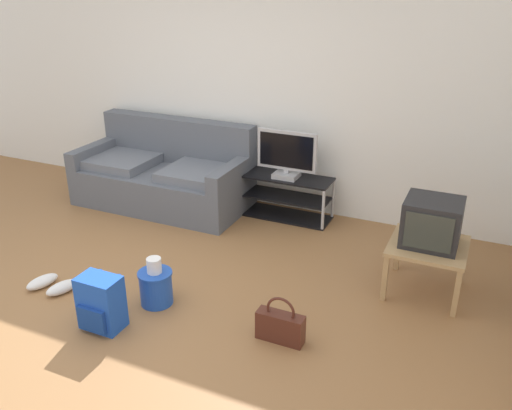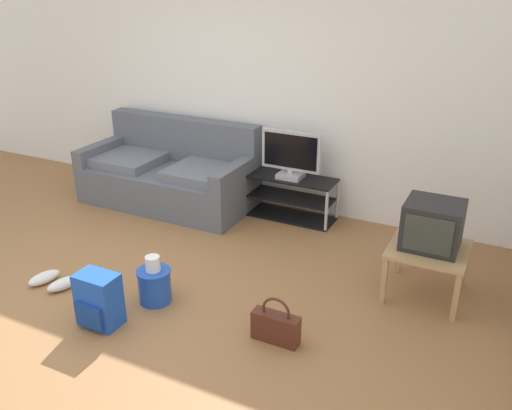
{
  "view_description": "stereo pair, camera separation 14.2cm",
  "coord_description": "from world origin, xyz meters",
  "px_view_note": "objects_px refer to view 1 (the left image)",
  "views": [
    {
      "loc": [
        2.58,
        -2.75,
        2.38
      ],
      "look_at": [
        0.91,
        0.91,
        0.65
      ],
      "focal_mm": 37.62,
      "sensor_mm": 36.0,
      "label": 1
    },
    {
      "loc": [
        2.7,
        -2.69,
        2.38
      ],
      "look_at": [
        0.91,
        0.91,
        0.65
      ],
      "focal_mm": 37.62,
      "sensor_mm": 36.0,
      "label": 2
    }
  ],
  "objects_px": {
    "couch": "(165,175)",
    "tv_stand": "(287,197)",
    "handbag": "(280,326)",
    "backpack": "(101,303)",
    "crt_tv": "(432,222)",
    "side_table": "(428,251)",
    "sneakers_pair": "(52,285)",
    "flat_tv": "(287,155)",
    "cleaning_bucket": "(156,285)"
  },
  "relations": [
    {
      "from": "tv_stand",
      "to": "side_table",
      "type": "height_order",
      "value": "tv_stand"
    },
    {
      "from": "backpack",
      "to": "sneakers_pair",
      "type": "bearing_deg",
      "value": 145.63
    },
    {
      "from": "side_table",
      "to": "crt_tv",
      "type": "distance_m",
      "value": 0.24
    },
    {
      "from": "flat_tv",
      "to": "cleaning_bucket",
      "type": "bearing_deg",
      "value": -99.58
    },
    {
      "from": "couch",
      "to": "sneakers_pair",
      "type": "height_order",
      "value": "couch"
    },
    {
      "from": "couch",
      "to": "sneakers_pair",
      "type": "bearing_deg",
      "value": -85.26
    },
    {
      "from": "flat_tv",
      "to": "cleaning_bucket",
      "type": "height_order",
      "value": "flat_tv"
    },
    {
      "from": "sneakers_pair",
      "to": "cleaning_bucket",
      "type": "bearing_deg",
      "value": 12.22
    },
    {
      "from": "tv_stand",
      "to": "flat_tv",
      "type": "distance_m",
      "value": 0.47
    },
    {
      "from": "crt_tv",
      "to": "flat_tv",
      "type": "bearing_deg",
      "value": 150.92
    },
    {
      "from": "tv_stand",
      "to": "crt_tv",
      "type": "xyz_separation_m",
      "value": [
        1.55,
        -0.89,
        0.39
      ]
    },
    {
      "from": "flat_tv",
      "to": "sneakers_pair",
      "type": "xyz_separation_m",
      "value": [
        -1.22,
        -2.12,
        -0.65
      ]
    },
    {
      "from": "backpack",
      "to": "sneakers_pair",
      "type": "xyz_separation_m",
      "value": [
        -0.71,
        0.23,
        -0.16
      ]
    },
    {
      "from": "side_table",
      "to": "handbag",
      "type": "xyz_separation_m",
      "value": [
        -0.82,
        -1.08,
        -0.25
      ]
    },
    {
      "from": "backpack",
      "to": "sneakers_pair",
      "type": "height_order",
      "value": "backpack"
    },
    {
      "from": "tv_stand",
      "to": "backpack",
      "type": "distance_m",
      "value": 2.43
    },
    {
      "from": "side_table",
      "to": "backpack",
      "type": "relative_size",
      "value": 1.45
    },
    {
      "from": "tv_stand",
      "to": "backpack",
      "type": "bearing_deg",
      "value": -102.04
    },
    {
      "from": "tv_stand",
      "to": "handbag",
      "type": "height_order",
      "value": "tv_stand"
    },
    {
      "from": "backpack",
      "to": "handbag",
      "type": "height_order",
      "value": "backpack"
    },
    {
      "from": "cleaning_bucket",
      "to": "sneakers_pair",
      "type": "bearing_deg",
      "value": -167.78
    },
    {
      "from": "cleaning_bucket",
      "to": "sneakers_pair",
      "type": "distance_m",
      "value": 0.92
    },
    {
      "from": "cleaning_bucket",
      "to": "crt_tv",
      "type": "bearing_deg",
      "value": 29.48
    },
    {
      "from": "tv_stand",
      "to": "side_table",
      "type": "xyz_separation_m",
      "value": [
        1.55,
        -0.9,
        0.14
      ]
    },
    {
      "from": "handbag",
      "to": "cleaning_bucket",
      "type": "xyz_separation_m",
      "value": [
        -1.06,
        0.04,
        0.04
      ]
    },
    {
      "from": "handbag",
      "to": "backpack",
      "type": "bearing_deg",
      "value": -162.61
    },
    {
      "from": "tv_stand",
      "to": "handbag",
      "type": "bearing_deg",
      "value": -69.64
    },
    {
      "from": "backpack",
      "to": "sneakers_pair",
      "type": "relative_size",
      "value": 1.0
    },
    {
      "from": "backpack",
      "to": "handbag",
      "type": "distance_m",
      "value": 1.3
    },
    {
      "from": "side_table",
      "to": "handbag",
      "type": "height_order",
      "value": "side_table"
    },
    {
      "from": "sneakers_pair",
      "to": "tv_stand",
      "type": "bearing_deg",
      "value": 60.38
    },
    {
      "from": "cleaning_bucket",
      "to": "handbag",
      "type": "bearing_deg",
      "value": -1.9
    },
    {
      "from": "side_table",
      "to": "cleaning_bucket",
      "type": "relative_size",
      "value": 1.5
    },
    {
      "from": "couch",
      "to": "tv_stand",
      "type": "bearing_deg",
      "value": 7.98
    },
    {
      "from": "couch",
      "to": "tv_stand",
      "type": "height_order",
      "value": "couch"
    },
    {
      "from": "couch",
      "to": "tv_stand",
      "type": "relative_size",
      "value": 2.0
    },
    {
      "from": "side_table",
      "to": "backpack",
      "type": "height_order",
      "value": "side_table"
    },
    {
      "from": "flat_tv",
      "to": "handbag",
      "type": "xyz_separation_m",
      "value": [
        0.74,
        -1.96,
        -0.57
      ]
    },
    {
      "from": "flat_tv",
      "to": "handbag",
      "type": "bearing_deg",
      "value": -69.43
    },
    {
      "from": "crt_tv",
      "to": "backpack",
      "type": "distance_m",
      "value": 2.57
    },
    {
      "from": "crt_tv",
      "to": "handbag",
      "type": "distance_m",
      "value": 1.45
    },
    {
      "from": "tv_stand",
      "to": "backpack",
      "type": "xyz_separation_m",
      "value": [
        -0.51,
        -2.37,
        -0.03
      ]
    },
    {
      "from": "side_table",
      "to": "handbag",
      "type": "bearing_deg",
      "value": -127.1
    },
    {
      "from": "couch",
      "to": "backpack",
      "type": "xyz_separation_m",
      "value": [
        0.87,
        -2.18,
        -0.12
      ]
    },
    {
      "from": "couch",
      "to": "side_table",
      "type": "distance_m",
      "value": 3.02
    },
    {
      "from": "backpack",
      "to": "crt_tv",
      "type": "bearing_deg",
      "value": 19.42
    },
    {
      "from": "couch",
      "to": "cleaning_bucket",
      "type": "distance_m",
      "value": 2.05
    },
    {
      "from": "side_table",
      "to": "sneakers_pair",
      "type": "bearing_deg",
      "value": -155.91
    },
    {
      "from": "cleaning_bucket",
      "to": "sneakers_pair",
      "type": "height_order",
      "value": "cleaning_bucket"
    },
    {
      "from": "couch",
      "to": "flat_tv",
      "type": "bearing_deg",
      "value": 7.07
    }
  ]
}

